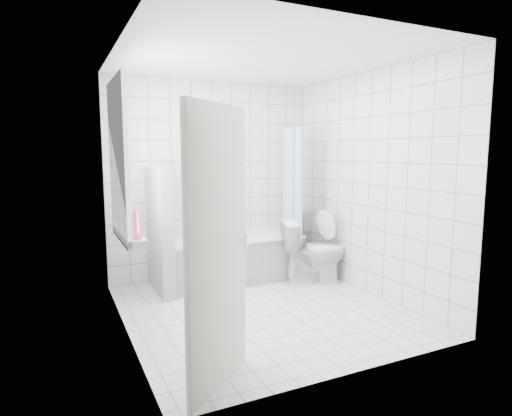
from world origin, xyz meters
TOP-DOWN VIEW (x-y plane):
  - ground at (0.00, 0.00)m, footprint 3.00×3.00m
  - ceiling at (0.00, 0.00)m, footprint 3.00×3.00m
  - wall_back at (0.00, 1.50)m, footprint 2.80×0.02m
  - wall_front at (0.00, -1.50)m, footprint 2.80×0.02m
  - wall_left at (-1.40, 0.00)m, footprint 0.02×3.00m
  - wall_right at (1.40, 0.00)m, footprint 0.02×3.00m
  - window_left at (-1.35, 0.30)m, footprint 0.01×0.90m
  - window_back at (0.10, 1.46)m, footprint 0.50×0.01m
  - window_sill at (-1.31, 0.30)m, footprint 0.18×1.02m
  - door at (-0.95, -1.22)m, footprint 0.63×0.55m
  - bathtub at (0.12, 1.13)m, footprint 1.78×0.77m
  - partition_wall at (-0.83, 1.07)m, footprint 0.15×0.85m
  - tiled_ledge at (1.22, 1.38)m, footprint 0.40×0.24m
  - toilet at (1.03, 0.59)m, footprint 0.91×0.70m
  - curtain_rod at (0.95, 1.10)m, footprint 0.02×0.80m
  - shower_curtain at (0.95, 0.97)m, footprint 0.14×0.48m
  - tub_faucet at (0.22, 1.46)m, footprint 0.18×0.06m
  - sill_bottles at (-1.30, 0.22)m, footprint 0.17×0.81m
  - ledge_bottles at (1.25, 1.35)m, footprint 0.17×0.17m

SIDE VIEW (x-z plane):
  - ground at x=0.00m, z-range 0.00..0.00m
  - tiled_ledge at x=1.22m, z-range 0.00..0.55m
  - bathtub at x=0.12m, z-range 0.00..0.58m
  - toilet at x=1.03m, z-range 0.00..0.82m
  - ledge_bottles at x=1.25m, z-range 0.54..0.81m
  - partition_wall at x=-0.83m, z-range 0.00..1.50m
  - tub_faucet at x=0.22m, z-range 0.82..0.88m
  - window_sill at x=-1.31m, z-range 0.82..0.90m
  - door at x=-0.95m, z-range 0.00..2.00m
  - sill_bottles at x=-1.30m, z-range 0.88..1.20m
  - shower_curtain at x=0.95m, z-range 0.21..1.99m
  - wall_back at x=0.00m, z-range 0.00..2.60m
  - wall_front at x=0.00m, z-range 0.00..2.60m
  - wall_left at x=-1.40m, z-range 0.00..2.60m
  - wall_right at x=1.40m, z-range 0.00..2.60m
  - window_left at x=-1.35m, z-range 0.90..2.30m
  - window_back at x=0.10m, z-range 1.70..2.20m
  - curtain_rod at x=0.95m, z-range 1.99..2.01m
  - ceiling at x=0.00m, z-range 2.60..2.60m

